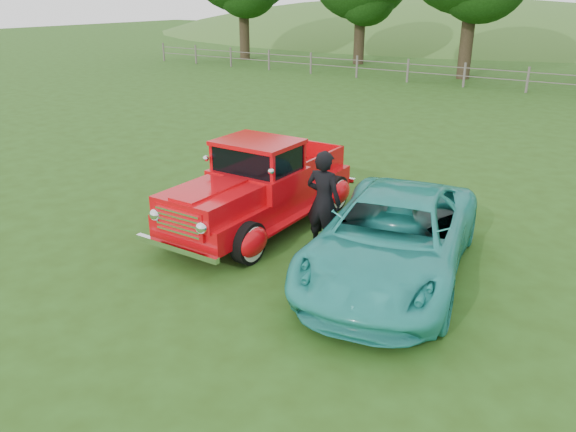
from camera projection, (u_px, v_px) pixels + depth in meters
The scene contains 6 objects.
ground at pixel (228, 268), 9.62m from camera, with size 140.00×140.00×0.00m, color #274713.
distant_hills at pixel (561, 84), 59.22m from camera, with size 116.00×60.00×18.00m.
fence_line at pixel (528, 80), 26.34m from camera, with size 48.00×0.12×1.20m.
red_pickup at pixel (261, 188), 11.13m from camera, with size 2.26×5.00×1.78m.
teal_sedan at pixel (393, 238), 9.13m from camera, with size 2.28×4.95×1.37m, color teal.
man at pixel (324, 201), 10.02m from camera, with size 0.68×0.45×1.87m, color black.
Camera 1 is at (5.67, -6.56, 4.39)m, focal length 35.00 mm.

